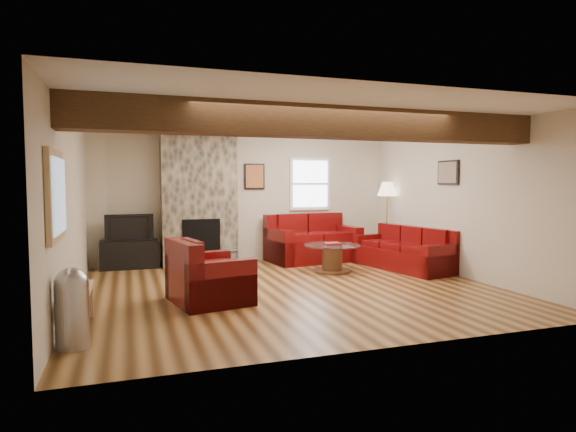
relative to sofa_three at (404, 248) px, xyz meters
name	(u,v)px	position (x,y,z in m)	size (l,w,h in m)	color
room	(291,205)	(-2.48, -0.88, 0.87)	(8.00, 8.00, 8.00)	#513215
oak_beam	(325,122)	(-2.48, -2.13, 1.93)	(6.00, 0.36, 0.38)	black
chimney_breast	(199,201)	(-3.48, 1.61, 0.84)	(1.40, 0.67, 2.50)	#332F28
back_window	(310,184)	(-1.13, 1.83, 1.17)	(0.90, 0.08, 1.10)	white
hatch_window	(56,196)	(-5.44, -2.38, 1.07)	(0.08, 1.00, 0.90)	tan
ceiling_dome	(324,132)	(-1.58, 0.02, 2.06)	(0.40, 0.40, 0.18)	silver
artwork_back	(255,176)	(-2.33, 1.83, 1.32)	(0.42, 0.06, 0.52)	black
artwork_right	(448,173)	(0.48, -0.58, 1.37)	(0.06, 0.55, 0.42)	black
sofa_three	(404,248)	(0.00, 0.00, 0.00)	(1.97, 0.83, 0.76)	#4C0B05
loveseat	(313,238)	(-1.24, 1.35, 0.09)	(1.76, 1.01, 0.94)	#4C0B05
armchair_red	(210,271)	(-3.77, -1.32, 0.04)	(1.03, 0.90, 0.83)	#4C0B05
coffee_table	(332,258)	(-1.37, 0.12, -0.14)	(1.00, 1.00, 0.52)	#452816
tv_cabinet	(130,254)	(-4.75, 1.65, -0.12)	(1.03, 0.41, 0.52)	black
television	(129,227)	(-4.75, 1.65, 0.38)	(0.85, 0.11, 0.49)	black
floor_lamp	(387,193)	(0.32, 1.16, 0.98)	(0.41, 0.41, 1.59)	tan
pine_bench	(77,312)	(-5.31, -2.15, -0.16)	(0.27, 1.15, 0.43)	tan
pedal_bin	(72,308)	(-5.30, -2.67, 0.01)	(0.31, 0.31, 0.78)	#A8A8AD
coal_bucket	(230,258)	(-2.99, 1.18, -0.21)	(0.37, 0.37, 0.35)	slate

